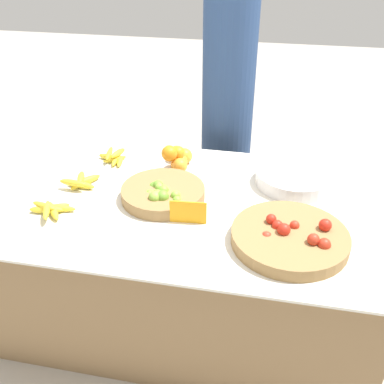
{
  "coord_description": "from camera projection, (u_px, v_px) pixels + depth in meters",
  "views": [
    {
      "loc": [
        0.34,
        -1.7,
        1.75
      ],
      "look_at": [
        0.0,
        0.0,
        0.69
      ],
      "focal_mm": 42.0,
      "sensor_mm": 36.0,
      "label": 1
    }
  ],
  "objects": [
    {
      "name": "ground_plane",
      "position": [
        192.0,
        303.0,
        2.39
      ],
      "size": [
        12.0,
        12.0,
        0.0
      ],
      "primitive_type": "plane",
      "color": "#ADA599"
    },
    {
      "name": "market_table",
      "position": [
        192.0,
        256.0,
        2.22
      ],
      "size": [
        1.73,
        1.09,
        0.64
      ],
      "color": "olive",
      "rests_on": "ground_plane"
    },
    {
      "name": "lime_bowl",
      "position": [
        162.0,
        194.0,
        2.05
      ],
      "size": [
        0.38,
        0.38,
        0.09
      ],
      "color": "olive",
      "rests_on": "market_table"
    },
    {
      "name": "tomato_basket",
      "position": [
        290.0,
        237.0,
        1.77
      ],
      "size": [
        0.46,
        0.46,
        0.1
      ],
      "color": "olive",
      "rests_on": "market_table"
    },
    {
      "name": "orange_pile",
      "position": [
        178.0,
        157.0,
        2.31
      ],
      "size": [
        0.14,
        0.2,
        0.14
      ],
      "color": "orange",
      "rests_on": "market_table"
    },
    {
      "name": "metal_bowl",
      "position": [
        294.0,
        178.0,
        2.17
      ],
      "size": [
        0.37,
        0.37,
        0.07
      ],
      "color": "silver",
      "rests_on": "market_table"
    },
    {
      "name": "price_sign",
      "position": [
        188.0,
        212.0,
        1.88
      ],
      "size": [
        0.16,
        0.02,
        0.1
      ],
      "rotation": [
        0.0,
        0.0,
        0.08
      ],
      "color": "orange",
      "rests_on": "market_table"
    },
    {
      "name": "banana_bunch_front_center",
      "position": [
        51.0,
        209.0,
        1.96
      ],
      "size": [
        0.2,
        0.18,
        0.05
      ],
      "color": "yellow",
      "rests_on": "market_table"
    },
    {
      "name": "banana_bunch_front_left",
      "position": [
        114.0,
        157.0,
        2.38
      ],
      "size": [
        0.16,
        0.17,
        0.06
      ],
      "color": "yellow",
      "rests_on": "market_table"
    },
    {
      "name": "banana_bunch_middle_left",
      "position": [
        81.0,
        182.0,
        2.15
      ],
      "size": [
        0.17,
        0.16,
        0.06
      ],
      "color": "yellow",
      "rests_on": "market_table"
    },
    {
      "name": "vendor_person",
      "position": [
        227.0,
        115.0,
        2.72
      ],
      "size": [
        0.31,
        0.31,
        1.57
      ],
      "color": "navy",
      "rests_on": "ground_plane"
    }
  ]
}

